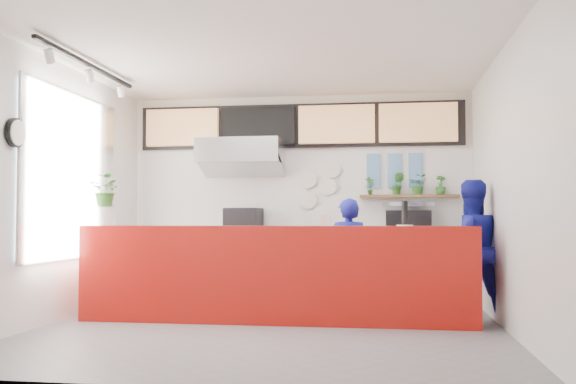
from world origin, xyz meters
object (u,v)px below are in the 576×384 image
Objects in this scene: panini_oven at (244,223)px; staff_center at (349,257)px; espresso_machine at (408,225)px; staff_right at (471,249)px; pepper_mill at (405,213)px; service_counter at (276,274)px.

staff_center is (1.57, -1.21, -0.40)m from panini_oven.
staff_center reaches higher than espresso_machine.
panini_oven is 3.28m from staff_right.
pepper_mill is at bearing 26.25° from staff_right.
pepper_mill is at bearing -3.53° from service_counter.
panini_oven is at bearing -35.77° from staff_center.
service_counter is at bearing -63.83° from panini_oven.
pepper_mill is (-0.12, -1.89, 0.15)m from espresso_machine.
staff_center is 5.39× the size of pepper_mill.
panini_oven is 1.82× the size of pepper_mill.
pepper_mill reaches higher than panini_oven.
staff_center reaches higher than panini_oven.
staff_right reaches higher than panini_oven.
staff_right is at bearing 38.46° from pepper_mill.
service_counter is 1.01m from staff_center.
espresso_machine is (1.58, 1.80, 0.55)m from service_counter.
panini_oven reaches higher than espresso_machine.
service_counter is at bearing 1.14° from staff_right.
pepper_mill is (2.23, -1.89, 0.13)m from panini_oven.
staff_center reaches higher than pepper_mill.
panini_oven is 2.03m from staff_center.
staff_right reaches higher than staff_center.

